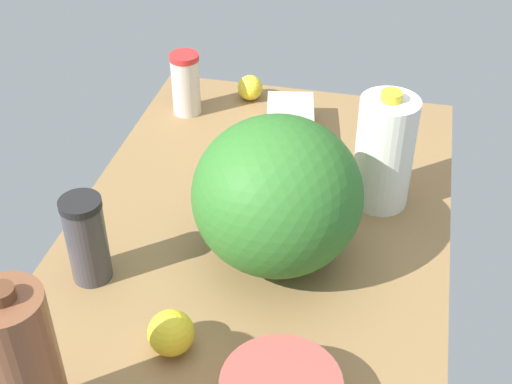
{
  "coord_description": "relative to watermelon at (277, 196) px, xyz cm",
  "views": [
    {
      "loc": [
        -106.33,
        -24.44,
        95.28
      ],
      "look_at": [
        0.0,
        0.0,
        13.0
      ],
      "focal_mm": 50.0,
      "sensor_mm": 36.0,
      "label": 1
    }
  ],
  "objects": [
    {
      "name": "egg_carton",
      "position": [
        37.73,
        4.5,
        -11.25
      ],
      "size": [
        31.56,
        16.45,
        6.55
      ],
      "primitive_type": "cube",
      "rotation": [
        0.0,
        0.0,
        0.19
      ],
      "color": "beige",
      "rests_on": "countertop"
    },
    {
      "name": "tumbler_cup",
      "position": [
        48.1,
        32.77,
        -6.56
      ],
      "size": [
        7.21,
        7.21,
        15.84
      ],
      "color": "beige",
      "rests_on": "countertop"
    },
    {
      "name": "lemon_beside_bowl",
      "position": [
        58.05,
        18.86,
        -11.29
      ],
      "size": [
        6.46,
        6.46,
        6.46
      ],
      "primitive_type": "sphere",
      "color": "yellow",
      "rests_on": "countertop"
    },
    {
      "name": "chocolate_milk_jug",
      "position": [
        -45.2,
        26.59,
        -0.88
      ],
      "size": [
        10.41,
        10.41,
        28.85
      ],
      "color": "brown",
      "rests_on": "countertop"
    },
    {
      "name": "milk_jug",
      "position": [
        22.08,
        -17.59,
        -2.35
      ],
      "size": [
        11.85,
        11.85,
        25.9
      ],
      "color": "white",
      "rests_on": "countertop"
    },
    {
      "name": "lemon_near_front",
      "position": [
        -26.45,
        12.11,
        -10.65
      ],
      "size": [
        7.75,
        7.75,
        7.75
      ],
      "primitive_type": "sphere",
      "color": "yellow",
      "rests_on": "countertop"
    },
    {
      "name": "watermelon",
      "position": [
        0.0,
        0.0,
        0.0
      ],
      "size": [
        31.11,
        31.11,
        29.04
      ],
      "primitive_type": "ellipsoid",
      "color": "#2E6E27",
      "rests_on": "countertop"
    },
    {
      "name": "shaker_bottle",
      "position": [
        -12.96,
        32.08,
        -5.69
      ],
      "size": [
        7.55,
        7.55,
        17.58
      ],
      "color": "#3F3C41",
      "rests_on": "countertop"
    },
    {
      "name": "countertop",
      "position": [
        6.03,
        5.32,
        -16.02
      ],
      "size": [
        120.0,
        76.0,
        3.0
      ],
      "primitive_type": "cube",
      "color": "olive",
      "rests_on": "ground"
    }
  ]
}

